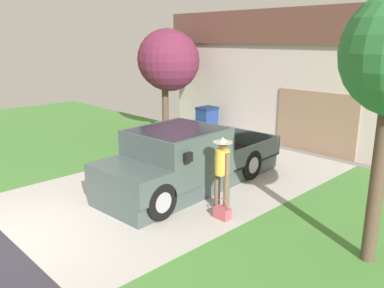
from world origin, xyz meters
The scene contains 6 objects.
pickup_truck centered at (0.32, 4.08, 0.71)m, with size 2.26×5.36×1.58m.
person_with_hat centered at (1.88, 3.78, 0.98)m, with size 0.48×0.42×1.68m.
handbag centered at (2.13, 3.53, 0.14)m, with size 0.35×0.20×0.45m.
house_with_garage centered at (-0.50, 12.25, 2.34)m, with size 10.57×6.00×4.62m.
front_yard_tree centered at (-4.45, 7.80, 2.84)m, with size 2.45×2.32×4.02m.
wheeled_trash_bin centered at (-3.11, 8.55, 0.60)m, with size 0.60×0.72×1.11m.
Camera 1 is at (7.09, -2.18, 3.67)m, focal length 36.70 mm.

